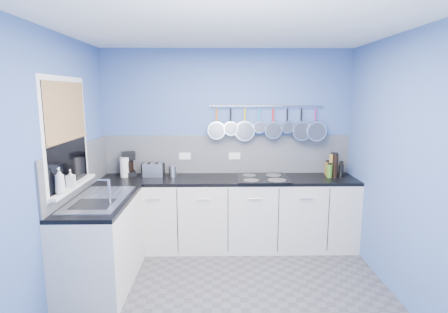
{
  "coord_description": "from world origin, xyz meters",
  "views": [
    {
      "loc": [
        -0.11,
        -3.17,
        1.94
      ],
      "look_at": [
        -0.05,
        0.75,
        1.25
      ],
      "focal_mm": 28.85,
      "sensor_mm": 36.0,
      "label": 1
    }
  ],
  "objects_px": {
    "paper_towel": "(125,167)",
    "canister": "(173,171)",
    "soap_bottle_a": "(60,181)",
    "soap_bottle_b": "(71,178)",
    "hob": "(263,178)",
    "coffee_maker": "(129,164)",
    "toaster": "(153,170)"
  },
  "relations": [
    {
      "from": "soap_bottle_a",
      "to": "paper_towel",
      "type": "relative_size",
      "value": 0.96
    },
    {
      "from": "soap_bottle_a",
      "to": "coffee_maker",
      "type": "height_order",
      "value": "soap_bottle_a"
    },
    {
      "from": "soap_bottle_a",
      "to": "canister",
      "type": "height_order",
      "value": "soap_bottle_a"
    },
    {
      "from": "soap_bottle_b",
      "to": "toaster",
      "type": "relative_size",
      "value": 0.66
    },
    {
      "from": "hob",
      "to": "paper_towel",
      "type": "bearing_deg",
      "value": 176.09
    },
    {
      "from": "soap_bottle_b",
      "to": "hob",
      "type": "distance_m",
      "value": 2.19
    },
    {
      "from": "canister",
      "to": "toaster",
      "type": "bearing_deg",
      "value": 178.01
    },
    {
      "from": "hob",
      "to": "coffee_maker",
      "type": "bearing_deg",
      "value": 173.87
    },
    {
      "from": "paper_towel",
      "to": "soap_bottle_b",
      "type": "bearing_deg",
      "value": -102.62
    },
    {
      "from": "soap_bottle_b",
      "to": "paper_towel",
      "type": "bearing_deg",
      "value": 77.38
    },
    {
      "from": "coffee_maker",
      "to": "hob",
      "type": "distance_m",
      "value": 1.71
    },
    {
      "from": "paper_towel",
      "to": "toaster",
      "type": "height_order",
      "value": "paper_towel"
    },
    {
      "from": "toaster",
      "to": "hob",
      "type": "bearing_deg",
      "value": -4.3
    },
    {
      "from": "paper_towel",
      "to": "toaster",
      "type": "xyz_separation_m",
      "value": [
        0.35,
        0.02,
        -0.04
      ]
    },
    {
      "from": "coffee_maker",
      "to": "soap_bottle_b",
      "type": "bearing_deg",
      "value": -120.21
    },
    {
      "from": "soap_bottle_a",
      "to": "hob",
      "type": "bearing_deg",
      "value": 31.03
    },
    {
      "from": "soap_bottle_a",
      "to": "soap_bottle_b",
      "type": "distance_m",
      "value": 0.24
    },
    {
      "from": "soap_bottle_b",
      "to": "canister",
      "type": "height_order",
      "value": "soap_bottle_b"
    },
    {
      "from": "toaster",
      "to": "canister",
      "type": "distance_m",
      "value": 0.25
    },
    {
      "from": "coffee_maker",
      "to": "hob",
      "type": "bearing_deg",
      "value": -22.72
    },
    {
      "from": "paper_towel",
      "to": "hob",
      "type": "bearing_deg",
      "value": -3.91
    },
    {
      "from": "coffee_maker",
      "to": "canister",
      "type": "bearing_deg",
      "value": -21.68
    },
    {
      "from": "soap_bottle_b",
      "to": "paper_towel",
      "type": "relative_size",
      "value": 0.69
    },
    {
      "from": "soap_bottle_b",
      "to": "coffee_maker",
      "type": "height_order",
      "value": "soap_bottle_b"
    },
    {
      "from": "coffee_maker",
      "to": "canister",
      "type": "distance_m",
      "value": 0.57
    },
    {
      "from": "soap_bottle_b",
      "to": "canister",
      "type": "bearing_deg",
      "value": 52.12
    },
    {
      "from": "soap_bottle_b",
      "to": "soap_bottle_a",
      "type": "bearing_deg",
      "value": -90.0
    },
    {
      "from": "soap_bottle_b",
      "to": "hob",
      "type": "bearing_deg",
      "value": 25.73
    },
    {
      "from": "soap_bottle_a",
      "to": "paper_towel",
      "type": "xyz_separation_m",
      "value": [
        0.24,
        1.3,
        -0.14
      ]
    },
    {
      "from": "soap_bottle_a",
      "to": "paper_towel",
      "type": "height_order",
      "value": "soap_bottle_a"
    },
    {
      "from": "soap_bottle_a",
      "to": "paper_towel",
      "type": "bearing_deg",
      "value": 79.61
    },
    {
      "from": "paper_towel",
      "to": "canister",
      "type": "distance_m",
      "value": 0.6
    }
  ]
}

